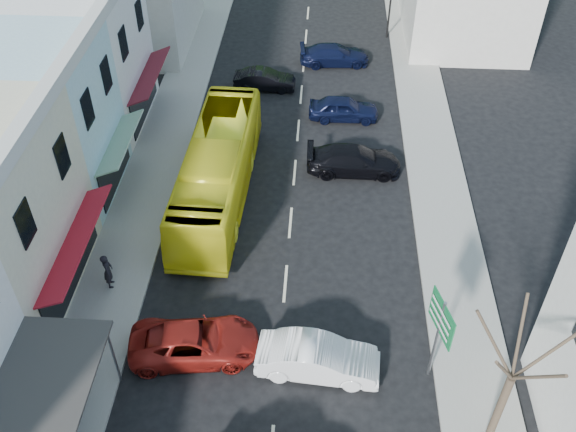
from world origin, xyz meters
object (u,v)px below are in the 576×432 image
(car_white, at_px, (318,359))
(pedestrian_left, at_px, (108,271))
(direction_sign, at_px, (436,340))
(traffic_signal, at_px, (391,0))
(car_red, at_px, (195,342))
(street_tree, at_px, (512,378))
(bus, at_px, (218,172))

(car_white, relative_size, pedestrian_left, 2.59)
(pedestrian_left, bearing_deg, direction_sign, -117.85)
(direction_sign, height_order, traffic_signal, traffic_signal)
(car_red, height_order, street_tree, street_tree)
(car_red, relative_size, street_tree, 0.61)
(direction_sign, height_order, street_tree, street_tree)
(direction_sign, bearing_deg, traffic_signal, 74.25)
(car_white, height_order, street_tree, street_tree)
(street_tree, bearing_deg, bus, 131.40)
(bus, bearing_deg, car_white, -61.05)
(pedestrian_left, relative_size, direction_sign, 0.41)
(pedestrian_left, xyz_separation_m, street_tree, (15.17, -6.35, 2.75))
(bus, distance_m, car_white, 11.57)
(bus, distance_m, pedestrian_left, 7.56)
(pedestrian_left, height_order, direction_sign, direction_sign)
(pedestrian_left, bearing_deg, car_red, -139.90)
(car_red, distance_m, direction_sign, 9.22)
(car_red, relative_size, traffic_signal, 0.83)
(traffic_signal, bearing_deg, car_white, 99.96)
(car_white, distance_m, pedestrian_left, 9.86)
(car_white, relative_size, traffic_signal, 0.79)
(pedestrian_left, bearing_deg, street_tree, -125.15)
(car_red, distance_m, traffic_signal, 29.69)
(bus, distance_m, car_red, 9.79)
(bus, xyz_separation_m, car_white, (5.24, -10.28, -0.85))
(direction_sign, bearing_deg, car_red, 161.60)
(car_white, bearing_deg, pedestrian_left, 71.78)
(car_white, distance_m, street_tree, 7.26)
(car_red, bearing_deg, car_white, -103.30)
(traffic_signal, bearing_deg, bus, 81.14)
(car_white, relative_size, street_tree, 0.59)
(pedestrian_left, distance_m, traffic_signal, 28.33)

